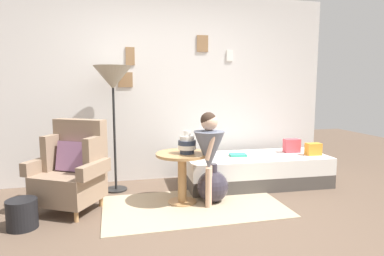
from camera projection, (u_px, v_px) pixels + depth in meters
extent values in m
plane|color=brown|center=(201.00, 235.00, 3.02)|extent=(12.00, 12.00, 0.00)
cube|color=silver|center=(165.00, 88.00, 4.72)|extent=(4.80, 0.10, 2.60)
cube|color=olive|center=(125.00, 80.00, 4.53)|extent=(0.20, 0.02, 0.20)
cube|color=slate|center=(125.00, 80.00, 4.52)|extent=(0.15, 0.01, 0.16)
cube|color=white|center=(230.00, 56.00, 4.83)|extent=(0.09, 0.02, 0.16)
cube|color=silver|center=(230.00, 56.00, 4.83)|extent=(0.07, 0.01, 0.12)
cube|color=olive|center=(130.00, 56.00, 4.50)|extent=(0.12, 0.02, 0.24)
cube|color=#A9A9A6|center=(130.00, 56.00, 4.50)|extent=(0.09, 0.01, 0.19)
cube|color=olive|center=(202.00, 44.00, 4.71)|extent=(0.16, 0.02, 0.23)
cube|color=gray|center=(202.00, 44.00, 4.71)|extent=(0.13, 0.01, 0.18)
cube|color=tan|center=(194.00, 206.00, 3.71)|extent=(1.98, 1.12, 0.01)
cylinder|color=tan|center=(36.00, 211.00, 3.43)|extent=(0.04, 0.04, 0.12)
cylinder|color=tan|center=(76.00, 216.00, 3.29)|extent=(0.04, 0.04, 0.12)
cylinder|color=tan|center=(65.00, 197.00, 3.85)|extent=(0.04, 0.04, 0.12)
cylinder|color=tan|center=(101.00, 201.00, 3.72)|extent=(0.04, 0.04, 0.12)
cube|color=#8C725B|center=(69.00, 187.00, 3.54)|extent=(0.80, 0.79, 0.30)
cube|color=#8C725B|center=(80.00, 144.00, 3.71)|extent=(0.59, 0.42, 0.55)
cube|color=#8C725B|center=(53.00, 152.00, 3.67)|extent=(0.23, 0.31, 0.39)
cube|color=#8C725B|center=(94.00, 155.00, 3.52)|extent=(0.23, 0.31, 0.39)
cube|color=#8C725B|center=(41.00, 165.00, 3.59)|extent=(0.33, 0.48, 0.14)
cube|color=#8C725B|center=(94.00, 169.00, 3.40)|extent=(0.33, 0.48, 0.14)
cube|color=gray|center=(73.00, 156.00, 3.60)|extent=(0.39, 0.32, 0.33)
cube|color=#4C4742|center=(255.00, 178.00, 4.53)|extent=(1.93, 0.87, 0.18)
cube|color=white|center=(256.00, 163.00, 4.50)|extent=(1.93, 0.87, 0.22)
cube|color=orange|center=(313.00, 149.00, 4.51)|extent=(0.20, 0.12, 0.16)
cube|color=#D64C56|center=(292.00, 146.00, 4.68)|extent=(0.23, 0.13, 0.19)
cylinder|color=tan|center=(182.00, 202.00, 3.83)|extent=(0.33, 0.33, 0.02)
cylinder|color=tan|center=(182.00, 179.00, 3.79)|extent=(0.10, 0.10, 0.53)
cylinder|color=tan|center=(182.00, 154.00, 3.75)|extent=(0.60, 0.60, 0.03)
cylinder|color=#2D384C|center=(187.00, 151.00, 3.71)|extent=(0.16, 0.16, 0.05)
cylinder|color=white|center=(187.00, 147.00, 3.71)|extent=(0.20, 0.20, 0.05)
cylinder|color=#2D384C|center=(187.00, 143.00, 3.70)|extent=(0.20, 0.20, 0.05)
cylinder|color=white|center=(187.00, 138.00, 3.69)|extent=(0.16, 0.16, 0.05)
cylinder|color=white|center=(187.00, 133.00, 3.69)|extent=(0.08, 0.08, 0.06)
cylinder|color=black|center=(116.00, 189.00, 4.29)|extent=(0.28, 0.28, 0.02)
cylinder|color=black|center=(114.00, 131.00, 4.19)|extent=(0.03, 0.03, 1.49)
cone|color=#9E937F|center=(113.00, 78.00, 4.10)|extent=(0.47, 0.47, 0.29)
cylinder|color=#D8AD8E|center=(209.00, 188.00, 3.65)|extent=(0.07, 0.07, 0.45)
cylinder|color=#D8AD8E|center=(209.00, 185.00, 3.75)|extent=(0.07, 0.07, 0.45)
cone|color=slate|center=(209.00, 151.00, 3.64)|extent=(0.34, 0.34, 0.43)
cylinder|color=slate|center=(209.00, 138.00, 3.62)|extent=(0.17, 0.17, 0.16)
cylinder|color=#D8AD8E|center=(210.00, 147.00, 3.51)|extent=(0.13, 0.09, 0.29)
cylinder|color=#D8AD8E|center=(211.00, 143.00, 3.75)|extent=(0.13, 0.09, 0.29)
sphere|color=#D8AD8E|center=(209.00, 122.00, 3.60)|extent=(0.18, 0.18, 0.18)
sphere|color=#38281E|center=(208.00, 120.00, 3.60)|extent=(0.17, 0.17, 0.17)
cube|color=teal|center=(238.00, 155.00, 4.45)|extent=(0.24, 0.20, 0.03)
sphere|color=#332D38|center=(213.00, 186.00, 3.84)|extent=(0.36, 0.36, 0.36)
cylinder|color=#332D38|center=(213.00, 168.00, 3.81)|extent=(0.10, 0.10, 0.09)
cylinder|color=black|center=(22.00, 214.00, 3.13)|extent=(0.28, 0.28, 0.28)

